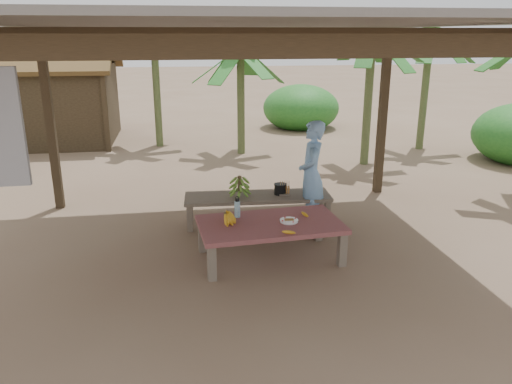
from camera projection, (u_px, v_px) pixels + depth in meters
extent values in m
plane|color=brown|center=(244.00, 253.00, 6.65)|extent=(80.00, 80.00, 0.00)
cube|color=black|center=(51.00, 128.00, 7.98)|extent=(0.13, 0.13, 2.70)
cube|color=black|center=(382.00, 119.00, 8.82)|extent=(0.13, 0.13, 2.70)
cube|color=black|center=(282.00, 46.00, 3.66)|extent=(5.80, 0.14, 0.18)
cube|color=black|center=(223.00, 39.00, 7.99)|extent=(5.80, 0.14, 0.18)
cube|color=black|center=(463.00, 41.00, 6.25)|extent=(0.14, 4.80, 0.18)
cube|color=slate|center=(242.00, 22.00, 5.76)|extent=(6.60, 5.60, 0.06)
cube|color=brown|center=(212.00, 263.00, 5.85)|extent=(0.11, 0.11, 0.44)
cube|color=brown|center=(342.00, 249.00, 6.22)|extent=(0.11, 0.11, 0.44)
cube|color=brown|center=(202.00, 236.00, 6.63)|extent=(0.11, 0.11, 0.44)
cube|color=brown|center=(319.00, 225.00, 6.99)|extent=(0.11, 0.11, 0.44)
cube|color=maroon|center=(270.00, 224.00, 6.35)|extent=(1.87, 1.14, 0.06)
cube|color=brown|center=(190.00, 219.00, 7.31)|extent=(0.08, 0.08, 0.40)
cube|color=brown|center=(327.00, 214.00, 7.51)|extent=(0.08, 0.08, 0.40)
cube|color=brown|center=(190.00, 208.00, 7.75)|extent=(0.08, 0.08, 0.40)
cube|color=brown|center=(320.00, 204.00, 7.95)|extent=(0.08, 0.08, 0.40)
cube|color=brown|center=(258.00, 197.00, 7.56)|extent=(2.23, 0.72, 0.05)
cylinder|color=white|center=(289.00, 222.00, 6.34)|extent=(0.22, 0.22, 0.01)
cylinder|color=white|center=(289.00, 220.00, 6.34)|extent=(0.24, 0.24, 0.02)
cube|color=brown|center=(289.00, 220.00, 6.33)|extent=(0.13, 0.09, 0.02)
ellipsoid|color=gold|center=(289.00, 232.00, 5.96)|extent=(0.17, 0.05, 0.04)
ellipsoid|color=gold|center=(305.00, 214.00, 6.55)|extent=(0.11, 0.15, 0.04)
cylinder|color=teal|center=(237.00, 209.00, 6.49)|extent=(0.08, 0.08, 0.22)
cylinder|color=black|center=(237.00, 200.00, 6.45)|extent=(0.05, 0.05, 0.03)
torus|color=black|center=(237.00, 198.00, 6.45)|extent=(0.05, 0.01, 0.05)
cylinder|color=black|center=(280.00, 189.00, 7.58)|extent=(0.19, 0.19, 0.16)
imported|color=#6F9CD2|center=(311.00, 174.00, 7.39)|extent=(0.50, 0.65, 1.60)
cube|color=black|center=(35.00, 104.00, 13.20)|extent=(4.00, 3.00, 2.00)
cube|color=brown|center=(18.00, 53.00, 11.99)|extent=(4.40, 1.73, 1.00)
cube|color=brown|center=(36.00, 51.00, 13.59)|extent=(4.40, 1.73, 1.00)
cylinder|color=#596638|center=(368.00, 99.00, 10.76)|extent=(0.18, 0.18, 2.90)
cylinder|color=#596638|center=(241.00, 102.00, 11.82)|extent=(0.18, 0.18, 2.50)
cylinder|color=#596638|center=(156.00, 86.00, 12.53)|extent=(0.18, 0.18, 3.06)
cylinder|color=#596638|center=(425.00, 90.00, 12.23)|extent=(0.18, 0.18, 2.96)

